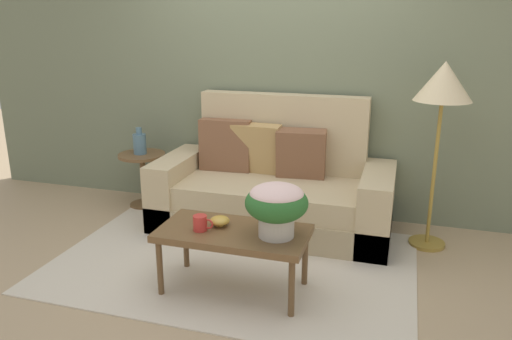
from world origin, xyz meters
TOP-DOWN VIEW (x-y plane):
  - ground_plane at (0.00, 0.00)m, footprint 14.00×14.00m
  - wall_back at (0.00, 1.31)m, footprint 6.40×0.12m
  - area_rug at (0.00, 0.03)m, footprint 2.72×1.82m
  - couch at (0.10, 0.83)m, footprint 2.06×0.91m
  - coffee_table at (0.14, -0.35)m, footprint 1.01×0.52m
  - side_table at (-1.27, 0.94)m, footprint 0.46×0.46m
  - floor_lamp at (1.44, 0.80)m, footprint 0.44×0.44m
  - potted_plant at (0.44, -0.36)m, footprint 0.41×0.41m
  - coffee_mug at (-0.07, -0.42)m, footprint 0.14×0.09m
  - snack_bowl at (0.03, -0.31)m, footprint 0.14×0.14m
  - table_vase at (-1.28, 0.93)m, footprint 0.13×0.13m

SIDE VIEW (x-z plane):
  - ground_plane at x=0.00m, z-range 0.00..0.00m
  - area_rug at x=0.00m, z-range 0.00..0.01m
  - couch at x=0.10m, z-range -0.24..0.92m
  - side_table at x=-1.27m, z-range 0.10..0.65m
  - coffee_table at x=0.14m, z-range 0.18..0.63m
  - snack_bowl at x=0.03m, z-range 0.45..0.52m
  - coffee_mug at x=-0.07m, z-range 0.45..0.55m
  - table_vase at x=-1.28m, z-range 0.52..0.78m
  - potted_plant at x=0.44m, z-range 0.50..0.85m
  - floor_lamp at x=1.44m, z-range 0.53..2.04m
  - wall_back at x=0.00m, z-range 0.00..2.96m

